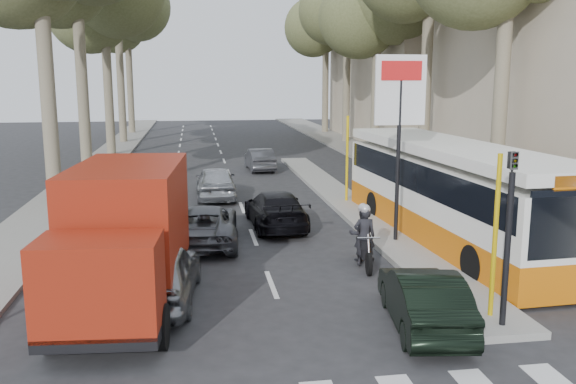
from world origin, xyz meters
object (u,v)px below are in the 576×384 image
(red_truck, at_px, (125,236))
(city_bus, at_px, (450,190))
(motorcycle, at_px, (363,237))
(silver_hatchback, at_px, (160,273))
(dark_hatchback, at_px, (424,298))

(red_truck, height_order, city_bus, red_truck)
(city_bus, distance_m, motorcycle, 3.88)
(city_bus, bearing_deg, motorcycle, -152.14)
(silver_hatchback, height_order, motorcycle, motorcycle)
(dark_hatchback, distance_m, city_bus, 7.01)
(motorcycle, bearing_deg, silver_hatchback, -152.57)
(dark_hatchback, xyz_separation_m, city_bus, (3.19, 6.16, 1.00))
(dark_hatchback, height_order, city_bus, city_bus)
(red_truck, relative_size, city_bus, 0.51)
(dark_hatchback, bearing_deg, motorcycle, -81.28)
(silver_hatchback, height_order, red_truck, red_truck)
(silver_hatchback, distance_m, city_bus, 9.42)
(silver_hatchback, relative_size, city_bus, 0.34)
(silver_hatchback, bearing_deg, dark_hatchback, 162.81)
(city_bus, bearing_deg, dark_hatchback, -120.45)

